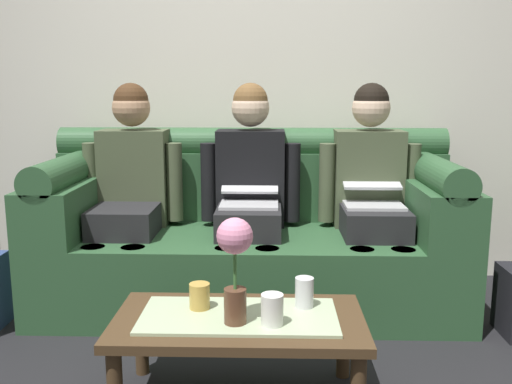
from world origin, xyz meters
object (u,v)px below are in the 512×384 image
at_px(person_right, 371,187).
at_px(cup_near_left, 200,296).
at_px(person_middle, 250,187).
at_px(cup_far_center, 304,292).
at_px(couch, 250,237).
at_px(cup_near_right, 272,310).
at_px(flower_vase, 235,256).
at_px(person_left, 130,186).
at_px(coffee_table, 239,328).

xyz_separation_m(person_right, cup_near_left, (-0.82, -1.00, -0.26)).
distance_m(person_middle, cup_far_center, 1.03).
bearing_deg(cup_far_center, person_middle, 104.47).
relative_size(cup_near_left, cup_far_center, 0.85).
distance_m(couch, person_right, 0.72).
bearing_deg(cup_near_right, couch, 96.24).
bearing_deg(flower_vase, couch, 89.59).
bearing_deg(person_middle, person_left, 179.96).
bearing_deg(person_middle, flower_vase, -90.41).
height_order(coffee_table, cup_far_center, cup_far_center).
relative_size(coffee_table, cup_near_right, 8.28).
xyz_separation_m(person_middle, person_right, (0.66, -0.00, 0.00)).
bearing_deg(cup_far_center, person_left, 133.29).
bearing_deg(person_left, cup_far_center, -46.71).
bearing_deg(person_left, cup_near_right, -55.42).
distance_m(couch, cup_near_left, 1.01).
bearing_deg(couch, cup_near_right, -83.76).
relative_size(person_middle, coffee_table, 1.29).
relative_size(cup_near_left, cup_near_right, 0.87).
xyz_separation_m(couch, person_middle, (-0.00, -0.00, 0.29)).
bearing_deg(cup_near_right, cup_far_center, 54.48).
bearing_deg(person_right, cup_near_right, -115.19).
bearing_deg(flower_vase, person_middle, 89.59).
height_order(couch, cup_far_center, couch).
xyz_separation_m(person_left, coffee_table, (0.66, -1.06, -0.36)).
bearing_deg(person_left, person_middle, -0.04).
distance_m(person_middle, cup_near_left, 1.04).
distance_m(person_right, cup_near_left, 1.32).
relative_size(person_left, cup_far_center, 10.39).
relative_size(person_right, cup_near_right, 10.67).
relative_size(couch, coffee_table, 2.38).
xyz_separation_m(person_right, coffee_table, (-0.66, -1.06, -0.36)).
height_order(person_middle, cup_near_right, person_middle).
height_order(cup_near_right, cup_far_center, cup_far_center).
distance_m(couch, flower_vase, 1.16).
relative_size(couch, cup_far_center, 19.24).
bearing_deg(person_left, flower_vase, -59.92).
relative_size(coffee_table, flower_vase, 2.42).
relative_size(flower_vase, cup_near_right, 3.42).
distance_m(person_middle, cup_near_right, 1.18).
relative_size(person_middle, cup_near_right, 10.67).
bearing_deg(person_right, person_left, 179.97).
height_order(coffee_table, flower_vase, flower_vase).
xyz_separation_m(couch, cup_near_left, (-0.16, -1.00, 0.03)).
xyz_separation_m(person_right, cup_near_right, (-0.54, -1.15, -0.25)).
bearing_deg(cup_far_center, person_right, 66.90).
bearing_deg(cup_far_center, cup_near_right, -125.52).
bearing_deg(person_middle, cup_far_center, -75.53).
relative_size(person_right, coffee_table, 1.29).
relative_size(couch, cup_near_left, 22.75).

